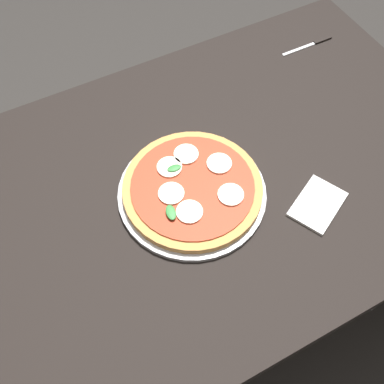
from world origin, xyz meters
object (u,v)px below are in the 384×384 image
serving_tray (192,193)px  knife (313,43)px  napkin (318,204)px  pizza (193,188)px  dining_table (182,209)px

serving_tray → knife: 0.63m
napkin → knife: (0.32, 0.45, -0.00)m
pizza → napkin: 0.29m
serving_tray → napkin: bearing=-33.6°
dining_table → serving_tray: size_ratio=4.36×
dining_table → napkin: 0.33m
dining_table → knife: knife is taller
dining_table → serving_tray: serving_tray is taller
pizza → knife: (0.55, 0.29, -0.02)m
serving_tray → pizza: 0.02m
dining_table → pizza: pizza is taller
pizza → knife: size_ratio=1.90×
napkin → serving_tray: bearing=146.4°
dining_table → napkin: size_ratio=11.40×
pizza → napkin: (0.24, -0.16, -0.02)m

